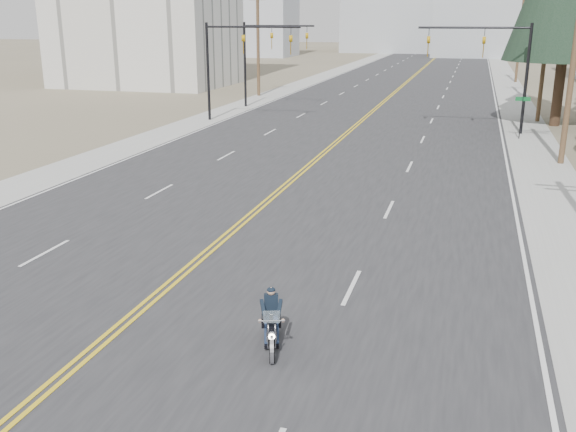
{
  "coord_description": "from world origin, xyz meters",
  "views": [
    {
      "loc": [
        7.87,
        -12.44,
        7.22
      ],
      "look_at": [
        2.82,
        5.13,
        1.6
      ],
      "focal_mm": 40.0,
      "sensor_mm": 36.0,
      "label": 1
    }
  ],
  "objects": [
    {
      "name": "traffic_mast_far",
      "position": [
        -9.31,
        40.0,
        4.87
      ],
      "size": [
        6.1,
        0.26,
        7.0
      ],
      "color": "black",
      "rests_on": "ground"
    },
    {
      "name": "haze_bldg_f",
      "position": [
        -50.0,
        130.0,
        8.0
      ],
      "size": [
        12.0,
        12.0,
        16.0
      ],
      "primitive_type": "cube",
      "color": "#ADB2B7",
      "rests_on": "ground"
    },
    {
      "name": "haze_bldg_e",
      "position": [
        25.0,
        150.0,
        6.0
      ],
      "size": [
        14.0,
        14.0,
        12.0
      ],
      "primitive_type": "cube",
      "color": "#B7BCC6",
      "rests_on": "ground"
    },
    {
      "name": "sidewalk_left",
      "position": [
        -11.5,
        70.0,
        0.01
      ],
      "size": [
        3.0,
        200.0,
        0.01
      ],
      "primitive_type": "cube",
      "color": "#A5A5A0",
      "rests_on": "ground"
    },
    {
      "name": "traffic_mast_right",
      "position": [
        8.98,
        32.0,
        4.94
      ],
      "size": [
        7.1,
        0.26,
        7.0
      ],
      "color": "black",
      "rests_on": "ground"
    },
    {
      "name": "utility_pole_d",
      "position": [
        12.5,
        53.0,
        5.98
      ],
      "size": [
        2.2,
        0.3,
        11.5
      ],
      "color": "brown",
      "rests_on": "ground"
    },
    {
      "name": "utility_pole_c",
      "position": [
        12.5,
        38.0,
        5.73
      ],
      "size": [
        2.2,
        0.3,
        11.0
      ],
      "color": "brown",
      "rests_on": "ground"
    },
    {
      "name": "sidewalk_right",
      "position": [
        11.5,
        70.0,
        0.01
      ],
      "size": [
        3.0,
        200.0,
        0.01
      ],
      "primitive_type": "cube",
      "color": "#A5A5A0",
      "rests_on": "ground"
    },
    {
      "name": "street_sign",
      "position": [
        10.8,
        30.0,
        1.8
      ],
      "size": [
        0.9,
        0.06,
        2.62
      ],
      "color": "black",
      "rests_on": "ground"
    },
    {
      "name": "utility_pole_left",
      "position": [
        -12.5,
        48.0,
        5.48
      ],
      "size": [
        2.2,
        0.3,
        10.5
      ],
      "color": "brown",
      "rests_on": "ground"
    },
    {
      "name": "traffic_mast_left",
      "position": [
        -8.98,
        32.0,
        4.94
      ],
      "size": [
        7.1,
        0.26,
        7.0
      ],
      "color": "black",
      "rests_on": "ground"
    },
    {
      "name": "utility_pole_b",
      "position": [
        12.5,
        23.0,
        5.98
      ],
      "size": [
        2.2,
        0.3,
        11.5
      ],
      "color": "brown",
      "rests_on": "ground"
    },
    {
      "name": "ground_plane",
      "position": [
        0.0,
        0.0,
        0.0
      ],
      "size": [
        400.0,
        400.0,
        0.0
      ],
      "primitive_type": "plane",
      "color": "#776D56",
      "rests_on": "ground"
    },
    {
      "name": "motorcyclist",
      "position": [
        3.86,
        0.13,
        0.7
      ],
      "size": [
        1.28,
        1.94,
        1.39
      ],
      "primitive_type": null,
      "rotation": [
        0.0,
        0.0,
        3.46
      ],
      "color": "black",
      "rests_on": "ground"
    },
    {
      "name": "haze_bldg_b",
      "position": [
        8.0,
        125.0,
        7.0
      ],
      "size": [
        18.0,
        14.0,
        14.0
      ],
      "primitive_type": "cube",
      "color": "#ADB2B7",
      "rests_on": "ground"
    },
    {
      "name": "utility_pole_e",
      "position": [
        12.5,
        70.0,
        5.73
      ],
      "size": [
        2.2,
        0.3,
        11.0
      ],
      "color": "brown",
      "rests_on": "ground"
    },
    {
      "name": "road",
      "position": [
        0.0,
        70.0,
        0.01
      ],
      "size": [
        20.0,
        200.0,
        0.01
      ],
      "primitive_type": "cube",
      "color": "#303033",
      "rests_on": "ground"
    }
  ]
}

